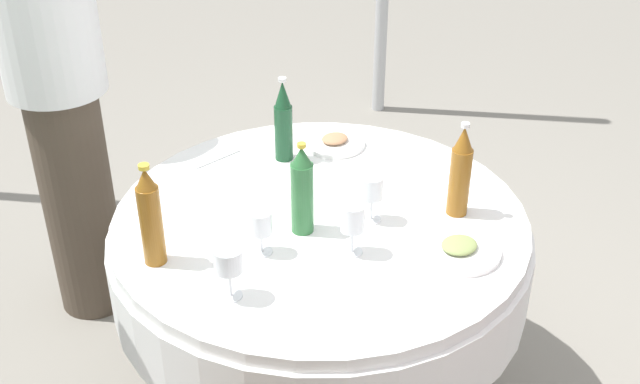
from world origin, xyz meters
TOP-DOWN VIEW (x-y plane):
  - dining_table at (0.00, 0.00)m, footprint 1.26×1.26m
  - bottle_green_west at (0.09, 0.03)m, footprint 0.06×0.06m
  - bottle_amber_outer at (-0.32, 0.25)m, footprint 0.06×0.06m
  - bottle_dark_green_right at (-0.13, -0.34)m, footprint 0.06×0.06m
  - bottle_amber_east at (0.49, -0.11)m, footprint 0.06×0.06m
  - wine_glass_east at (0.24, 0.04)m, footprint 0.06×0.06m
  - wine_glass_south at (-0.10, 0.11)m, footprint 0.06×0.06m
  - wine_glass_rear at (0.05, 0.20)m, footprint 0.07×0.07m
  - wine_glass_far at (0.42, 0.14)m, footprint 0.07×0.07m
  - plate_inner at (-0.32, -0.30)m, footprint 0.21×0.21m
  - plate_left at (-0.17, 0.39)m, footprint 0.23×0.23m
  - knife_outer at (-0.07, -0.19)m, footprint 0.16×0.11m
  - fork_right at (0.04, -0.48)m, footprint 0.18×0.03m
  - person_outer at (0.35, -0.97)m, footprint 0.34×0.34m

SIDE VIEW (x-z plane):
  - dining_table at x=0.00m, z-range 0.22..0.96m
  - knife_outer at x=-0.07m, z-range 0.74..0.74m
  - fork_right at x=0.04m, z-range 0.74..0.74m
  - plate_inner at x=-0.32m, z-range 0.73..0.77m
  - plate_left at x=-0.17m, z-range 0.73..0.77m
  - wine_glass_east at x=0.24m, z-range 0.76..0.90m
  - wine_glass_south at x=-0.10m, z-range 0.77..0.92m
  - wine_glass_rear at x=0.05m, z-range 0.77..0.92m
  - wine_glass_far at x=0.42m, z-range 0.77..0.92m
  - person_outer at x=0.35m, z-range 0.04..1.70m
  - bottle_green_west at x=0.09m, z-range 0.73..1.01m
  - bottle_dark_green_right at x=-0.13m, z-range 0.73..1.02m
  - bottle_amber_outer at x=-0.32m, z-range 0.73..1.03m
  - bottle_amber_east at x=0.49m, z-range 0.73..1.03m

